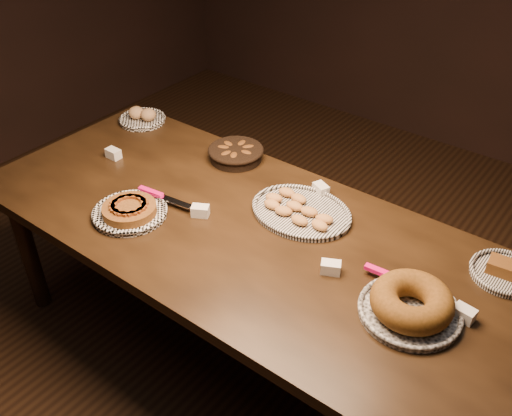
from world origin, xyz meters
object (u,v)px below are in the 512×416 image
Objects in this scene: apple_tart_plate at (130,211)px; bundt_cake_plate at (411,304)px; madeleine_platter at (300,211)px; buffet_table at (252,245)px.

bundt_cake_plate is at bearing -9.80° from apple_tart_plate.
buffet_table is at bearing -118.80° from madeleine_platter.
buffet_table is 0.51m from apple_tart_plate.
bundt_cake_plate is at bearing -26.63° from madeleine_platter.
buffet_table is 6.21× the size of bundt_cake_plate.
buffet_table is 7.17× the size of apple_tart_plate.
apple_tart_plate is at bearing -146.53° from madeleine_platter.
apple_tart_plate is 0.69m from madeleine_platter.
madeleine_platter is at bearing 65.77° from buffet_table.
apple_tart_plate is at bearing -153.76° from buffet_table.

